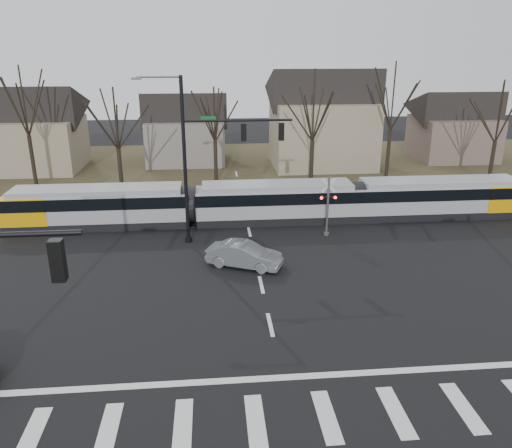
{
  "coord_description": "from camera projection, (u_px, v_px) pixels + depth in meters",
  "views": [
    {
      "loc": [
        -2.41,
        -17.34,
        11.74
      ],
      "look_at": [
        0.0,
        9.0,
        2.3
      ],
      "focal_mm": 35.0,
      "sensor_mm": 36.0,
      "label": 1
    }
  ],
  "objects": [
    {
      "name": "house_a",
      "position": [
        31.0,
        125.0,
        49.09
      ],
      "size": [
        9.72,
        8.64,
        8.6
      ],
      "color": "gray",
      "rests_on": "ground"
    },
    {
      "name": "signal_pole_far",
      "position": [
        211.0,
        153.0,
        30.02
      ],
      "size": [
        9.28,
        0.44,
        10.2
      ],
      "color": "black",
      "rests_on": "ground"
    },
    {
      "name": "rail_crossing_signal",
      "position": [
        328.0,
        208.0,
        32.21
      ],
      "size": [
        1.08,
        0.36,
        4.0
      ],
      "color": "#59595B",
      "rests_on": "ground"
    },
    {
      "name": "tram",
      "position": [
        275.0,
        201.0,
        35.08
      ],
      "size": [
        36.42,
        2.7,
        2.76
      ],
      "color": "gray",
      "rests_on": "ground"
    },
    {
      "name": "crosswalk",
      "position": [
        291.0,
        419.0,
        16.66
      ],
      "size": [
        27.0,
        2.6,
        0.01
      ],
      "color": "silver",
      "rests_on": "ground"
    },
    {
      "name": "grass_verge",
      "position": [
        235.0,
        169.0,
        50.43
      ],
      "size": [
        140.0,
        28.0,
        0.01
      ],
      "primitive_type": "cube",
      "color": "#38331E",
      "rests_on": "ground"
    },
    {
      "name": "stop_line",
      "position": [
        282.0,
        378.0,
        18.73
      ],
      "size": [
        28.0,
        0.35,
        0.01
      ],
      "primitive_type": "cube",
      "color": "silver",
      "rests_on": "ground"
    },
    {
      "name": "house_d",
      "position": [
        455.0,
        122.0,
        53.97
      ],
      "size": [
        8.64,
        7.56,
        7.65
      ],
      "color": "brown",
      "rests_on": "ground"
    },
    {
      "name": "ground",
      "position": [
        276.0,
        350.0,
        20.42
      ],
      "size": [
        140.0,
        140.0,
        0.0
      ],
      "primitive_type": "plane",
      "color": "black"
    },
    {
      "name": "lane_dashes",
      "position": [
        247.0,
        221.0,
        35.42
      ],
      "size": [
        0.18,
        30.0,
        0.01
      ],
      "color": "silver",
      "rests_on": "ground"
    },
    {
      "name": "tree_row",
      "position": [
        261.0,
        129.0,
        43.29
      ],
      "size": [
        59.2,
        7.2,
        10.0
      ],
      "color": "black",
      "rests_on": "ground"
    },
    {
      "name": "house_c",
      "position": [
        323.0,
        115.0,
        50.38
      ],
      "size": [
        10.8,
        8.64,
        10.1
      ],
      "color": "gray",
      "rests_on": "ground"
    },
    {
      "name": "sedan",
      "position": [
        244.0,
        255.0,
        27.99
      ],
      "size": [
        4.56,
        5.32,
        1.4
      ],
      "primitive_type": "imported",
      "rotation": [
        0.0,
        0.0,
        1.17
      ],
      "color": "slate",
      "rests_on": "ground"
    },
    {
      "name": "house_b",
      "position": [
        185.0,
        125.0,
        52.42
      ],
      "size": [
        8.64,
        7.56,
        7.65
      ],
      "color": "slate",
      "rests_on": "ground"
    },
    {
      "name": "rail_pair",
      "position": [
        247.0,
        222.0,
        35.22
      ],
      "size": [
        90.0,
        1.52,
        0.06
      ],
      "color": "#59595E",
      "rests_on": "ground"
    }
  ]
}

